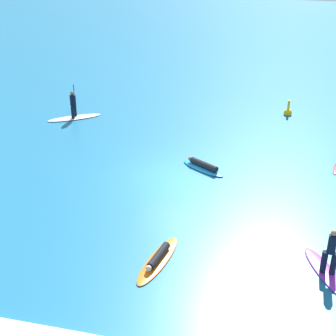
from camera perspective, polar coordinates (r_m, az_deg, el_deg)
name	(u,v)px	position (r m, az deg, el deg)	size (l,w,h in m)	color
ground_plane	(168,177)	(23.71, 0.00, -1.08)	(120.00, 120.00, 0.00)	#1E6B93
surfer_on_white_board	(74,112)	(31.23, -10.78, 6.35)	(3.16, 2.51, 2.10)	white
surfer_on_purple_board	(329,263)	(18.25, 18.02, -10.42)	(1.93, 3.01, 1.83)	purple
surfer_on_blue_board	(203,166)	(24.47, 4.06, 0.18)	(2.51, 1.94, 0.42)	#1E8CD1
surfer_on_orange_board	(158,259)	(18.16, -1.17, -10.40)	(1.28, 3.16, 0.37)	orange
marker_buoy	(288,112)	(32.24, 13.65, 6.27)	(0.51, 0.51, 1.07)	yellow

